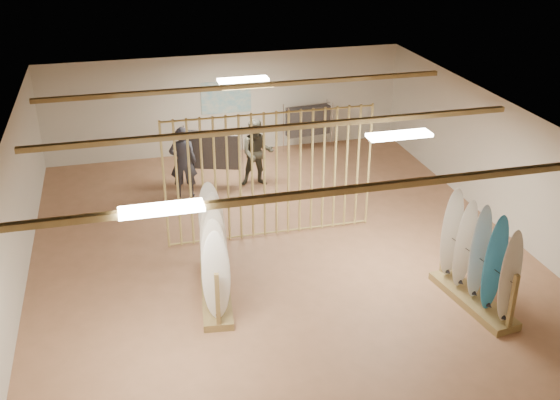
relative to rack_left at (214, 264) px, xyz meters
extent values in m
plane|color=#A16F4D|center=(1.55, 1.21, -0.65)|extent=(12.00, 12.00, 0.00)
plane|color=gray|center=(1.55, 1.21, 2.15)|extent=(12.00, 12.00, 0.00)
plane|color=beige|center=(1.55, 7.21, 0.75)|extent=(12.00, 0.00, 12.00)
plane|color=beige|center=(1.55, -4.79, 0.75)|extent=(12.00, 0.00, 12.00)
plane|color=beige|center=(-3.45, 1.21, 0.75)|extent=(0.00, 12.00, 12.00)
plane|color=beige|center=(6.55, 1.21, 0.75)|extent=(0.00, 12.00, 12.00)
cube|color=olive|center=(1.55, 1.21, 2.07)|extent=(9.50, 6.12, 0.10)
cube|color=white|center=(1.55, 1.21, 2.09)|extent=(1.20, 0.35, 0.06)
cylinder|color=tan|center=(-0.65, 2.01, 0.75)|extent=(0.05, 0.05, 2.78)
cylinder|color=tan|center=(-0.39, 2.01, 0.75)|extent=(0.05, 0.05, 2.78)
cylinder|color=tan|center=(-0.14, 2.01, 0.75)|extent=(0.05, 0.05, 2.78)
cylinder|color=tan|center=(0.12, 2.01, 0.75)|extent=(0.05, 0.05, 2.78)
cylinder|color=tan|center=(0.38, 2.01, 0.75)|extent=(0.05, 0.05, 2.78)
cylinder|color=tan|center=(0.64, 2.01, 0.75)|extent=(0.05, 0.05, 2.78)
cylinder|color=tan|center=(0.90, 2.01, 0.75)|extent=(0.05, 0.05, 2.78)
cylinder|color=tan|center=(1.16, 2.01, 0.75)|extent=(0.05, 0.05, 2.78)
cylinder|color=tan|center=(1.42, 2.01, 0.75)|extent=(0.05, 0.05, 2.78)
cylinder|color=tan|center=(1.68, 2.01, 0.75)|extent=(0.05, 0.05, 2.78)
cylinder|color=tan|center=(1.93, 2.01, 0.75)|extent=(0.05, 0.05, 2.78)
cylinder|color=tan|center=(2.19, 2.01, 0.75)|extent=(0.05, 0.05, 2.78)
cylinder|color=tan|center=(2.45, 2.01, 0.75)|extent=(0.05, 0.05, 2.78)
cylinder|color=tan|center=(2.71, 2.01, 0.75)|extent=(0.05, 0.05, 2.78)
cylinder|color=tan|center=(2.97, 2.01, 0.75)|extent=(0.05, 0.05, 2.78)
cylinder|color=tan|center=(3.23, 2.01, 0.75)|extent=(0.05, 0.05, 2.78)
cylinder|color=tan|center=(3.49, 2.01, 0.75)|extent=(0.05, 0.05, 2.78)
cylinder|color=tan|center=(3.75, 2.01, 0.75)|extent=(0.05, 0.05, 2.78)
cube|color=teal|center=(1.55, 7.19, 0.95)|extent=(1.40, 0.03, 0.90)
cube|color=olive|center=(0.00, 0.00, -0.57)|extent=(0.79, 2.38, 0.14)
cylinder|color=black|center=(0.00, 0.00, 0.30)|extent=(0.28, 2.27, 0.01)
ellipsoid|color=white|center=(-0.11, -0.96, 0.37)|extent=(0.46, 0.11, 1.74)
ellipsoid|color=silver|center=(-0.07, -0.58, 0.37)|extent=(0.46, 0.11, 1.74)
ellipsoid|color=silver|center=(-0.02, -0.19, 0.37)|extent=(0.46, 0.11, 1.74)
ellipsoid|color=silver|center=(0.02, 0.19, 0.37)|extent=(0.46, 0.11, 1.74)
ellipsoid|color=white|center=(0.07, 0.58, 0.37)|extent=(0.46, 0.11, 1.74)
ellipsoid|color=white|center=(0.11, 0.96, 0.37)|extent=(0.46, 0.11, 1.74)
cube|color=olive|center=(4.47, -1.46, -0.57)|extent=(0.80, 2.06, 0.14)
cylinder|color=black|center=(4.47, -1.46, 0.31)|extent=(0.29, 1.94, 0.01)
ellipsoid|color=silver|center=(4.58, -2.25, 0.38)|extent=(0.46, 0.12, 1.76)
ellipsoid|color=#2D8CD1|center=(4.53, -1.85, 0.38)|extent=(0.46, 0.12, 1.76)
ellipsoid|color=white|center=(4.47, -1.46, 0.38)|extent=(0.46, 0.12, 1.76)
ellipsoid|color=white|center=(4.41, -1.06, 0.38)|extent=(0.46, 0.12, 1.76)
ellipsoid|color=white|center=(4.36, -0.66, 0.38)|extent=(0.46, 0.12, 1.76)
cylinder|color=silver|center=(0.74, 4.80, 0.86)|extent=(1.39, 0.49, 0.03)
cube|color=black|center=(0.74, 4.80, 0.37)|extent=(1.40, 0.77, 0.88)
cylinder|color=silver|center=(0.74, 4.80, 0.13)|extent=(0.03, 0.03, 1.56)
cylinder|color=silver|center=(3.75, 6.61, 0.73)|extent=(1.32, 0.19, 0.03)
cube|color=black|center=(3.75, 6.61, 0.28)|extent=(1.27, 0.48, 0.81)
cylinder|color=silver|center=(3.75, 6.61, 0.07)|extent=(0.03, 0.03, 1.42)
imported|color=#23232A|center=(-0.02, 4.46, 0.37)|extent=(0.80, 0.60, 2.02)
imported|color=#343328|center=(1.85, 4.68, 0.33)|extent=(1.04, 0.86, 1.96)
camera|label=1|loc=(-1.40, -10.21, 6.17)|focal=42.00mm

